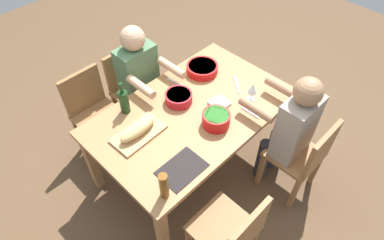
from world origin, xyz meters
The scene contains 21 objects.
ground_plane centered at (0.00, 0.00, 0.00)m, with size 8.00×8.00×0.00m, color brown.
dining_table centered at (0.00, 0.00, 0.66)m, with size 1.62×1.00×0.74m.
chair_far_right centered at (0.45, 0.82, 0.48)m, with size 0.40×0.40×0.85m.
chair_near_right centered at (0.45, -0.82, 0.48)m, with size 0.40×0.40×0.85m.
chair_near_center centered at (0.00, -0.82, 0.48)m, with size 0.40×0.40×0.85m.
diner_near_center centered at (0.00, -0.64, 0.70)m, with size 0.41×0.53×1.20m.
chair_far_left centered at (-0.45, 0.82, 0.48)m, with size 0.40×0.40×0.85m.
diner_far_left centered at (-0.45, 0.64, 0.70)m, with size 0.41×0.53×1.20m.
serving_bowl_salad centered at (0.00, -0.15, 0.79)m, with size 0.22×0.22×0.08m.
serving_bowl_greens centered at (-0.03, 0.23, 0.80)m, with size 0.21×0.21×0.11m.
serving_bowl_fruit centered at (-0.41, -0.28, 0.78)m, with size 0.28×0.28×0.07m.
cutting_board centered at (0.46, -0.11, 0.75)m, with size 0.40×0.22×0.02m, color tan.
bread_loaf centered at (0.46, -0.11, 0.81)m, with size 0.32×0.11×0.09m, color tan.
wine_bottle centered at (0.37, -0.37, 0.85)m, with size 0.08×0.08×0.29m.
beer_bottle centered at (0.66, 0.41, 0.85)m, with size 0.06×0.06×0.22m, color brown.
wine_glass centered at (-0.43, 0.25, 0.86)m, with size 0.08×0.08×0.17m.
placemat_far_right centered at (0.45, 0.34, 0.74)m, with size 0.32×0.23×0.01m, color black.
fork_near_center centered at (-0.14, -0.34, 0.74)m, with size 0.02×0.17×0.01m, color silver.
fork_far_left centered at (-0.31, 0.34, 0.74)m, with size 0.02×0.17×0.01m, color silver.
carving_knife centered at (-0.49, 0.06, 0.74)m, with size 0.23×0.02×0.01m, color silver.
napkin_stack centered at (-0.21, 0.11, 0.75)m, with size 0.14×0.14×0.02m, color white.
Camera 1 is at (1.31, 1.29, 2.65)m, focal length 31.05 mm.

